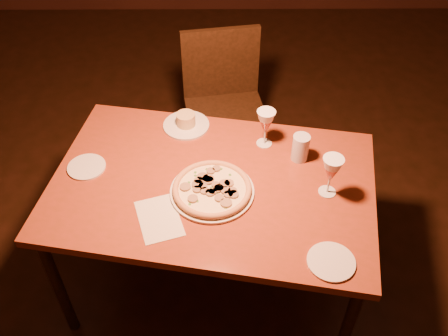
{
  "coord_description": "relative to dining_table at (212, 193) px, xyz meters",
  "views": [
    {
      "loc": [
        -0.05,
        -1.31,
        2.38
      ],
      "look_at": [
        -0.04,
        0.31,
        0.81
      ],
      "focal_mm": 40.0,
      "sensor_mm": 36.0,
      "label": 1
    }
  ],
  "objects": [
    {
      "name": "chair_far",
      "position": [
        0.06,
        0.89,
        -0.16
      ],
      "size": [
        0.54,
        0.54,
        0.97
      ],
      "rotation": [
        0.0,
        0.0,
        0.16
      ],
      "color": "black",
      "rests_on": "floor"
    },
    {
      "name": "dining_table",
      "position": [
        0.0,
        0.0,
        0.0
      ],
      "size": [
        1.59,
        1.17,
        0.77
      ],
      "rotation": [
        0.0,
        0.0,
        -0.18
      ],
      "color": "maroon",
      "rests_on": "floor"
    },
    {
      "name": "water_tumbler",
      "position": [
        0.41,
        0.16,
        0.14
      ],
      "size": [
        0.08,
        0.08,
        0.13
      ],
      "primitive_type": "cylinder",
      "color": "silver",
      "rests_on": "dining_table"
    },
    {
      "name": "side_plate_near",
      "position": [
        0.47,
        -0.44,
        0.07
      ],
      "size": [
        0.19,
        0.19,
        0.01
      ],
      "primitive_type": "cylinder",
      "color": "silver",
      "rests_on": "dining_table"
    },
    {
      "name": "floor",
      "position": [
        0.09,
        -0.26,
        -0.71
      ],
      "size": [
        7.0,
        7.0,
        0.0
      ],
      "primitive_type": "plane",
      "color": "black",
      "rests_on": "ground"
    },
    {
      "name": "wine_glass_far",
      "position": [
        0.25,
        0.26,
        0.17
      ],
      "size": [
        0.09,
        0.09,
        0.2
      ],
      "primitive_type": null,
      "color": "#CA5E54",
      "rests_on": "dining_table"
    },
    {
      "name": "wine_glass_right",
      "position": [
        0.51,
        -0.06,
        0.17
      ],
      "size": [
        0.09,
        0.09,
        0.2
      ],
      "primitive_type": null,
      "color": "#CA5E54",
      "rests_on": "dining_table"
    },
    {
      "name": "menu_card",
      "position": [
        -0.22,
        -0.21,
        0.07
      ],
      "size": [
        0.24,
        0.29,
        0.0
      ],
      "primitive_type": "cube",
      "rotation": [
        0.0,
        0.0,
        0.31
      ],
      "color": "beige",
      "rests_on": "dining_table"
    },
    {
      "name": "pizza_plate",
      "position": [
        0.0,
        -0.06,
        0.09
      ],
      "size": [
        0.37,
        0.37,
        0.04
      ],
      "color": "silver",
      "rests_on": "dining_table"
    },
    {
      "name": "side_plate_left",
      "position": [
        -0.58,
        0.1,
        0.07
      ],
      "size": [
        0.18,
        0.18,
        0.01
      ],
      "primitive_type": "cylinder",
      "color": "silver",
      "rests_on": "dining_table"
    },
    {
      "name": "ramekin_saucer",
      "position": [
        -0.14,
        0.4,
        0.09
      ],
      "size": [
        0.23,
        0.23,
        0.07
      ],
      "color": "silver",
      "rests_on": "dining_table"
    }
  ]
}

